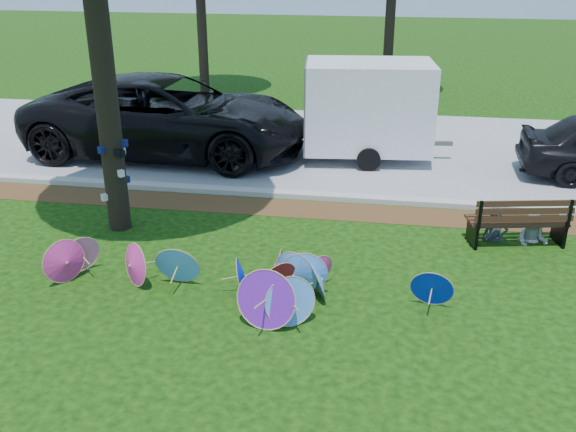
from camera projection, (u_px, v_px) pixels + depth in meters
name	position (u px, v px, depth m)	size (l,w,h in m)	color
ground	(236.00, 317.00, 9.93)	(90.00, 90.00, 0.00)	black
mulch_strip	(284.00, 208.00, 14.01)	(90.00, 1.00, 0.01)	#472D16
curb	(289.00, 194.00, 14.63)	(90.00, 0.30, 0.12)	#B7B5AD
street	(312.00, 145.00, 18.42)	(90.00, 8.00, 0.01)	gray
parasol_pile	(242.00, 276.00, 10.35)	(6.73, 1.91, 0.95)	purple
black_van	(169.00, 116.00, 17.23)	(3.48, 7.55, 2.10)	black
cargo_trailer	(368.00, 106.00, 16.70)	(3.23, 2.04, 2.86)	white
park_bench	(517.00, 219.00, 12.22)	(1.89, 0.72, 0.98)	black
person_left	(498.00, 209.00, 12.26)	(0.48, 0.32, 1.32)	#3A3B4F
person_right	(536.00, 213.00, 12.17)	(0.60, 0.47, 1.24)	#AFB0B8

